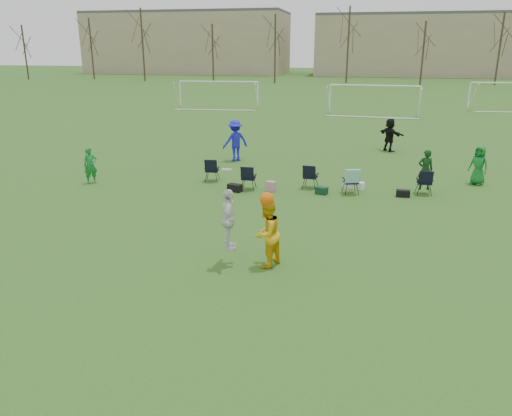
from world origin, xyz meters
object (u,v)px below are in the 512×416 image
(fielder_black, at_px, (390,135))
(fielder_blue, at_px, (235,141))
(goal_left, at_px, (219,87))
(fielder_green_near, at_px, (90,166))
(goal_mid, at_px, (375,91))
(center_contest, at_px, (253,228))
(fielder_green_far, at_px, (479,165))
(goal_right, at_px, (512,88))

(fielder_black, bearing_deg, fielder_blue, 75.29)
(goal_left, bearing_deg, fielder_green_near, -89.86)
(fielder_green_near, relative_size, goal_left, 0.20)
(fielder_green_near, distance_m, goal_mid, 27.61)
(fielder_black, relative_size, center_contest, 0.69)
(fielder_green_far, distance_m, goal_mid, 22.20)
(center_contest, height_order, goal_left, center_contest)
(fielder_black, xyz_separation_m, goal_mid, (-0.76, 15.46, 1.03))
(fielder_green_near, xyz_separation_m, center_contest, (8.38, -6.59, 0.29))
(fielder_green_far, relative_size, fielder_black, 0.90)
(fielder_blue, distance_m, goal_left, 22.75)
(fielder_blue, distance_m, goal_mid, 20.74)
(fielder_green_far, height_order, goal_left, goal_left)
(fielder_black, height_order, goal_mid, goal_mid)
(fielder_blue, bearing_deg, fielder_black, 168.43)
(fielder_black, distance_m, goal_right, 24.25)
(fielder_black, distance_m, goal_left, 22.88)
(goal_right, bearing_deg, center_contest, -119.97)
(goal_left, bearing_deg, center_contest, -77.17)
(fielder_black, height_order, center_contest, center_contest)
(center_contest, distance_m, goal_mid, 31.80)
(fielder_blue, bearing_deg, fielder_green_near, 8.93)
(fielder_blue, relative_size, goal_mid, 0.27)
(center_contest, height_order, goal_mid, center_contest)
(fielder_black, bearing_deg, fielder_green_far, 164.54)
(goal_mid, bearing_deg, fielder_blue, -105.18)
(fielder_green_near, distance_m, fielder_black, 15.61)
(fielder_blue, xyz_separation_m, goal_right, (18.80, 25.57, 0.91))
(fielder_black, distance_m, center_contest, 16.65)
(fielder_blue, relative_size, goal_right, 0.28)
(fielder_blue, xyz_separation_m, center_contest, (3.62, -12.07, 0.03))
(center_contest, distance_m, goal_left, 35.34)
(fielder_green_far, distance_m, center_contest, 12.24)
(fielder_green_near, bearing_deg, fielder_blue, 6.29)
(center_contest, bearing_deg, fielder_blue, 106.71)
(fielder_blue, relative_size, fielder_black, 1.14)
(fielder_black, bearing_deg, goal_left, -3.02)
(goal_left, xyz_separation_m, goal_mid, (14.00, -2.00, 0.00))
(fielder_green_near, height_order, fielder_green_far, fielder_green_far)
(fielder_green_far, height_order, center_contest, center_contest)
(fielder_green_far, height_order, goal_right, goal_right)
(fielder_black, distance_m, goal_mid, 15.51)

